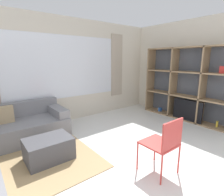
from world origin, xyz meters
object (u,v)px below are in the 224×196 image
(ottoman, at_px, (49,149))
(folding_chair, at_px, (164,142))
(shelving_unit, at_px, (188,85))
(couch_main, at_px, (20,127))

(ottoman, bearing_deg, folding_chair, -50.28)
(shelving_unit, distance_m, ottoman, 3.83)
(shelving_unit, xyz_separation_m, folding_chair, (-2.56, -1.09, -0.44))
(shelving_unit, height_order, ottoman, shelving_unit)
(couch_main, relative_size, ottoman, 2.47)
(couch_main, height_order, folding_chair, folding_chair)
(shelving_unit, bearing_deg, couch_main, 159.77)
(couch_main, bearing_deg, folding_chair, -61.52)
(couch_main, bearing_deg, shelving_unit, -20.23)
(shelving_unit, relative_size, ottoman, 3.50)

